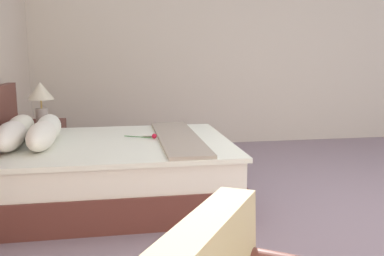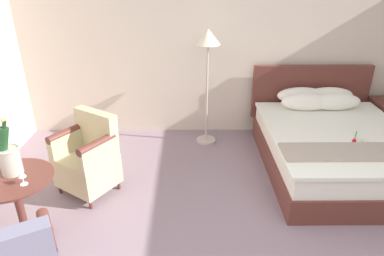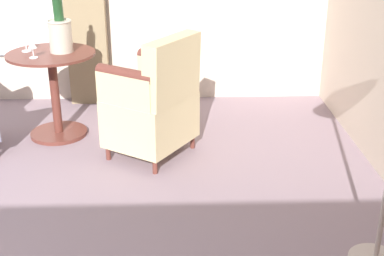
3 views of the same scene
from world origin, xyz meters
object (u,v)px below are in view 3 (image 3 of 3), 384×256
at_px(wine_glass_near_bucket, 25,37).
at_px(wine_glass_near_edge, 32,46).
at_px(side_table_round, 54,88).
at_px(armchair_by_window, 154,104).
at_px(champagne_bucket, 60,31).

xyz_separation_m(wine_glass_near_bucket, wine_glass_near_edge, (0.20, 0.10, -0.02)).
relative_size(side_table_round, wine_glass_near_edge, 5.18).
bearing_deg(side_table_round, wine_glass_near_edge, -33.10).
xyz_separation_m(side_table_round, wine_glass_near_bucket, (-0.05, -0.20, 0.40)).
distance_m(wine_glass_near_edge, armchair_by_window, 1.00).
bearing_deg(armchair_by_window, side_table_round, -116.80).
height_order(side_table_round, wine_glass_near_edge, wine_glass_near_edge).
bearing_deg(wine_glass_near_bucket, side_table_round, 75.61).
xyz_separation_m(wine_glass_near_edge, armchair_by_window, (0.26, 0.89, -0.37)).
bearing_deg(wine_glass_near_edge, side_table_round, 146.90).
relative_size(champagne_bucket, wine_glass_near_edge, 3.95).
bearing_deg(armchair_by_window, wine_glass_near_bucket, -114.52).
xyz_separation_m(side_table_round, champagne_bucket, (-0.03, 0.08, 0.45)).
distance_m(champagne_bucket, wine_glass_near_edge, 0.26).
bearing_deg(wine_glass_near_bucket, champagne_bucket, 85.60).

